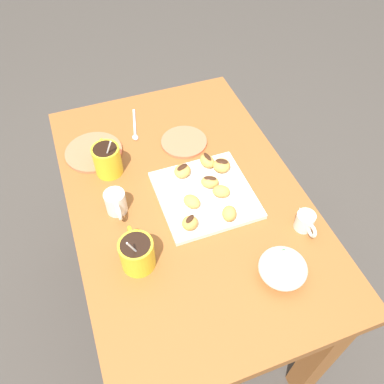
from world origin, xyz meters
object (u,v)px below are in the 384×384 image
at_px(pastry_plate_square, 205,195).
at_px(beignet_4, 207,161).
at_px(beignet_7, 222,165).
at_px(saucer_coral_left, 184,142).
at_px(beignet_1, 182,171).
at_px(beignet_0, 210,182).
at_px(beignet_5, 221,191).
at_px(dining_table, 187,223).
at_px(beignet_6, 190,223).
at_px(beignet_2, 193,201).
at_px(coffee_mug_yellow_left, 137,253).
at_px(ice_cream_bowl, 283,267).
at_px(coffee_mug_yellow_right, 107,159).
at_px(cream_pitcher_white, 116,202).
at_px(saucer_coral_right, 94,152).
at_px(beignet_3, 229,213).
at_px(chocolate_sauce_pitcher, 305,221).

bearing_deg(pastry_plate_square, beignet_4, -24.18).
height_order(pastry_plate_square, beignet_7, beignet_7).
distance_m(saucer_coral_left, beignet_1, 0.16).
distance_m(beignet_0, beignet_5, 0.05).
relative_size(dining_table, beignet_6, 22.75).
distance_m(beignet_2, beignet_7, 0.16).
distance_m(pastry_plate_square, beignet_0, 0.04).
height_order(coffee_mug_yellow_left, ice_cream_bowl, coffee_mug_yellow_left).
relative_size(coffee_mug_yellow_right, beignet_5, 2.89).
relative_size(cream_pitcher_white, beignet_5, 2.01).
bearing_deg(beignet_5, beignet_1, 34.73).
bearing_deg(beignet_7, beignet_0, 131.52).
bearing_deg(saucer_coral_left, beignet_4, -167.83).
xyz_separation_m(coffee_mug_yellow_right, beignet_1, (-0.11, -0.21, -0.02)).
distance_m(coffee_mug_yellow_right, saucer_coral_left, 0.27).
bearing_deg(beignet_2, cream_pitcher_white, 72.67).
height_order(beignet_1, beignet_7, beignet_7).
height_order(beignet_2, beignet_4, beignet_4).
height_order(dining_table, beignet_2, beignet_2).
bearing_deg(beignet_7, beignet_6, 136.04).
relative_size(ice_cream_bowl, saucer_coral_right, 0.66).
xyz_separation_m(dining_table, beignet_6, (-0.12, 0.03, 0.17)).
bearing_deg(beignet_2, beignet_4, -35.81).
relative_size(cream_pitcher_white, beignet_3, 2.13).
height_order(beignet_0, beignet_2, beignet_0).
height_order(coffee_mug_yellow_right, beignet_1, coffee_mug_yellow_right).
bearing_deg(saucer_coral_right, beignet_6, -154.00).
height_order(dining_table, coffee_mug_yellow_left, coffee_mug_yellow_left).
bearing_deg(pastry_plate_square, coffee_mug_yellow_right, 50.56).
bearing_deg(saucer_coral_left, beignet_1, 158.99).
relative_size(pastry_plate_square, beignet_2, 5.05).
relative_size(coffee_mug_yellow_left, beignet_2, 2.59).
height_order(pastry_plate_square, chocolate_sauce_pitcher, chocolate_sauce_pitcher).
height_order(ice_cream_bowl, beignet_6, ice_cream_bowl).
bearing_deg(beignet_3, beignet_7, -16.19).
height_order(pastry_plate_square, coffee_mug_yellow_left, coffee_mug_yellow_left).
bearing_deg(beignet_5, saucer_coral_left, 5.18).
relative_size(beignet_4, beignet_6, 1.17).
xyz_separation_m(cream_pitcher_white, beignet_5, (-0.06, -0.30, -0.01)).
relative_size(coffee_mug_yellow_left, saucer_coral_left, 0.91).
height_order(coffee_mug_yellow_left, saucer_coral_right, coffee_mug_yellow_left).
distance_m(saucer_coral_right, beignet_3, 0.51).
bearing_deg(beignet_6, dining_table, -14.51).
relative_size(coffee_mug_yellow_left, cream_pitcher_white, 1.34).
bearing_deg(beignet_6, coffee_mug_yellow_left, 107.39).
xyz_separation_m(coffee_mug_yellow_right, cream_pitcher_white, (-0.16, 0.01, -0.01)).
bearing_deg(coffee_mug_yellow_left, beignet_2, -58.12).
height_order(beignet_2, beignet_7, beignet_7).
relative_size(pastry_plate_square, coffee_mug_yellow_right, 1.82).
xyz_separation_m(saucer_coral_left, beignet_5, (-0.26, -0.02, 0.03)).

